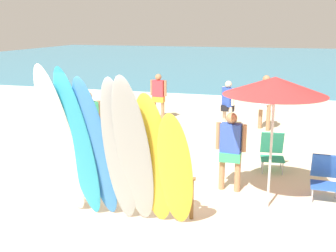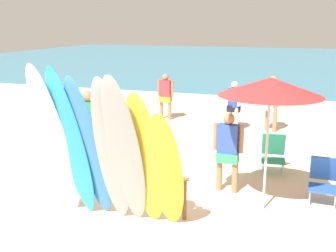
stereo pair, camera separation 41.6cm
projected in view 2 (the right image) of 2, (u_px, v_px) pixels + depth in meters
The scene contains 18 objects.
ground at pixel (246, 90), 19.98m from camera, with size 60.00×60.00×0.00m, color beige.
ocean_water at pixel (276, 60), 36.68m from camera, with size 60.00×40.00×0.02m, color teal.
surfboard_rack at pixel (127, 180), 6.99m from camera, with size 2.20×0.07×0.74m.
surfboard_white_0 at pixel (55, 143), 6.44m from camera, with size 0.47×0.08×2.82m, color white.
surfboard_teal_1 at pixel (72, 146), 6.38m from camera, with size 0.47×0.07×2.73m, color #289EC6.
surfboard_blue_2 at pixel (89, 150), 6.38m from camera, with size 0.49×0.08×2.60m, color #337AD1.
surfboard_grey_3 at pixel (111, 154), 6.21m from camera, with size 0.47×0.07×2.60m, color #999EA3.
surfboard_grey_4 at pixel (125, 154), 6.09m from camera, with size 0.53×0.06×2.69m, color #999EA3.
surfboard_yellow_5 at pixel (145, 162), 6.19m from camera, with size 0.57×0.08×2.34m, color yellow.
surfboard_yellow_6 at pixel (166, 173), 6.08m from camera, with size 0.53×0.07×2.13m, color yellow.
beachgoer_photographing at pixel (228, 147), 7.72m from camera, with size 0.59×0.25×1.55m.
beachgoer_near_rack at pixel (166, 93), 13.74m from camera, with size 0.58×0.25×1.55m.
beachgoer_by_water at pixel (89, 124), 9.05m from camera, with size 0.45×0.56×1.75m.
beachgoer_midbeach at pixel (272, 99), 12.21m from camera, with size 0.50×0.46×1.68m.
beachgoer_strolling at pixel (234, 102), 12.29m from camera, with size 0.43×0.43×1.51m.
beach_chair_red at pixel (324, 178), 7.43m from camera, with size 0.52×0.70×0.82m.
beach_chair_blue at pixel (273, 152), 8.94m from camera, with size 0.57×0.70×0.83m.
beach_umbrella at pixel (270, 87), 6.64m from camera, with size 1.72×1.72×2.32m.
Camera 2 is at (2.79, -5.97, 3.16)m, focal length 43.61 mm.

